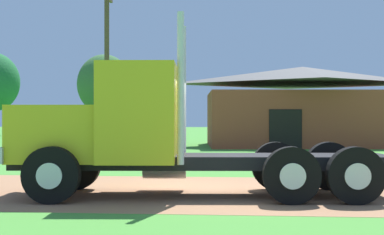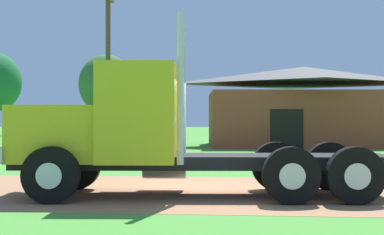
% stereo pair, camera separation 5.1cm
% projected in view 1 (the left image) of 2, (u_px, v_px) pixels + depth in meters
% --- Properties ---
extents(ground_plane, '(200.00, 200.00, 0.00)m').
position_uv_depth(ground_plane, '(206.00, 191.00, 12.77)').
color(ground_plane, '#468E34').
extents(dirt_track, '(120.00, 6.27, 0.01)m').
position_uv_depth(dirt_track, '(206.00, 191.00, 12.77)').
color(dirt_track, '#9F6F4D').
rests_on(dirt_track, ground_plane).
extents(truck_foreground_white, '(8.23, 3.06, 3.82)m').
position_uv_depth(truck_foreground_white, '(144.00, 135.00, 12.00)').
color(truck_foreground_white, black).
rests_on(truck_foreground_white, ground_plane).
extents(shed_building, '(12.78, 9.11, 4.89)m').
position_uv_depth(shed_building, '(303.00, 108.00, 34.20)').
color(shed_building, brown).
rests_on(shed_building, ground_plane).
extents(utility_pole_near, '(0.26, 2.20, 8.75)m').
position_uv_depth(utility_pole_near, '(107.00, 63.00, 29.54)').
color(utility_pole_near, brown).
rests_on(utility_pole_near, ground_plane).
extents(tree_mid, '(4.46, 4.46, 6.99)m').
position_uv_depth(tree_mid, '(104.00, 84.00, 45.70)').
color(tree_mid, '#513823').
rests_on(tree_mid, ground_plane).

